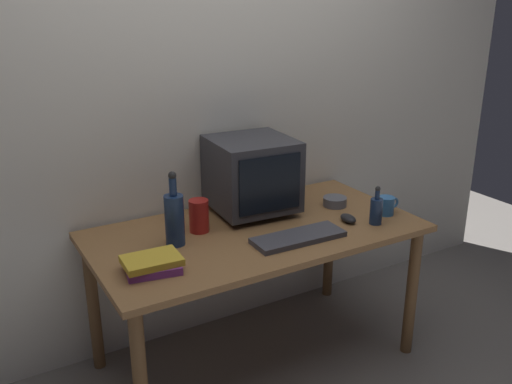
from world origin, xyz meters
TOP-DOWN VIEW (x-y plane):
  - ground_plane at (0.00, 0.00)m, footprint 6.00×6.00m
  - back_wall at (0.00, 0.45)m, footprint 4.00×0.08m
  - desk at (0.00, 0.00)m, footprint 1.51×0.79m
  - crt_monitor at (0.09, 0.20)m, footprint 0.40×0.41m
  - keyboard at (0.10, -0.20)m, footprint 0.42×0.16m
  - computer_mouse at (0.42, -0.15)m, footprint 0.07×0.11m
  - bottle_tall at (-0.38, 0.03)m, footprint 0.08×0.08m
  - bottle_short at (0.52, -0.23)m, footprint 0.06×0.06m
  - book_stack at (-0.56, -0.16)m, footprint 0.23×0.18m
  - mug at (0.64, -0.16)m, footprint 0.12×0.08m
  - cd_spindle at (0.50, 0.06)m, footprint 0.12×0.12m
  - metal_canister at (-0.24, 0.11)m, footprint 0.09×0.09m

SIDE VIEW (x-z plane):
  - ground_plane at x=0.00m, z-range 0.00..0.00m
  - desk at x=0.00m, z-range 0.27..0.97m
  - keyboard at x=0.10m, z-range 0.70..0.73m
  - computer_mouse at x=0.42m, z-range 0.70..0.74m
  - cd_spindle at x=0.50m, z-range 0.70..0.75m
  - book_stack at x=-0.56m, z-range 0.71..0.76m
  - mug at x=0.64m, z-range 0.71..0.80m
  - bottle_short at x=0.52m, z-range 0.68..0.87m
  - metal_canister at x=-0.24m, z-range 0.70..0.85m
  - bottle_tall at x=-0.38m, z-range 0.66..0.99m
  - crt_monitor at x=0.09m, z-range 0.71..1.08m
  - back_wall at x=0.00m, z-range 0.00..2.50m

